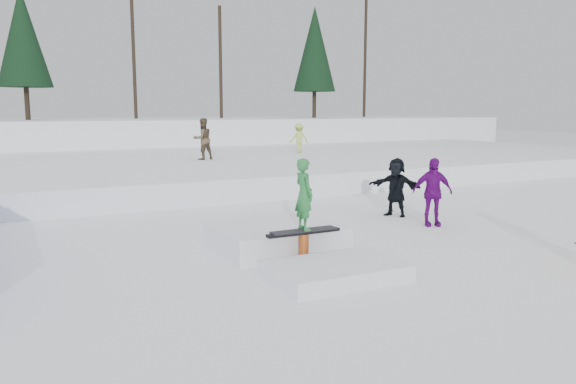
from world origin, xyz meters
name	(u,v)px	position (x,y,z in m)	size (l,w,h in m)	color
ground	(310,259)	(0.00, 0.00, 0.00)	(120.00, 120.00, 0.00)	white
snow_berm	(94,137)	(0.00, 30.00, 1.20)	(60.00, 14.00, 2.40)	white
snow_midrise	(140,168)	(0.00, 16.00, 0.40)	(50.00, 18.00, 0.80)	white
treeline	(187,44)	(6.18, 28.28, 7.45)	(40.24, 4.22, 10.50)	black
walker_olive	(203,139)	(2.53, 14.45, 1.73)	(0.91, 0.71, 1.86)	#4D3F2B
walker_ygreen	(299,138)	(8.18, 15.84, 1.57)	(0.99, 0.57, 1.53)	#AED24A
spectator_purple	(432,192)	(4.50, 1.46, 0.90)	(1.06, 0.44, 1.81)	#5D076F
spectator_dark	(396,187)	(4.50, 3.00, 0.84)	(1.56, 0.50, 1.69)	black
jib_rail_feature	(291,242)	(-0.28, 0.34, 0.30)	(2.60, 4.40, 2.11)	white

